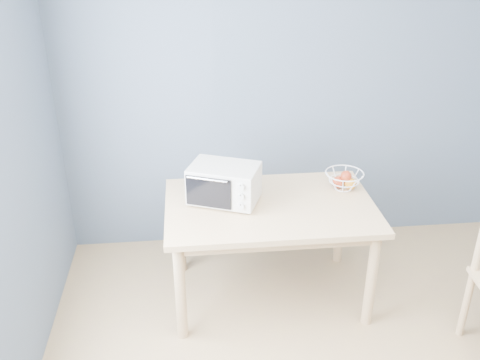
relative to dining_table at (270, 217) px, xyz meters
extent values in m
cube|color=slate|center=(0.50, 0.81, 0.65)|extent=(4.00, 0.01, 2.60)
cube|color=tan|center=(0.00, 0.00, 0.08)|extent=(1.40, 0.90, 0.04)
cylinder|color=tan|center=(-0.62, -0.37, -0.29)|extent=(0.07, 0.07, 0.71)
cylinder|color=tan|center=(0.62, -0.37, -0.29)|extent=(0.07, 0.07, 0.71)
cylinder|color=tan|center=(-0.62, 0.37, -0.29)|extent=(0.07, 0.07, 0.71)
cylinder|color=tan|center=(0.62, 0.37, -0.29)|extent=(0.07, 0.07, 0.71)
cube|color=beige|center=(-0.30, 0.07, 0.24)|extent=(0.53, 0.44, 0.25)
cube|color=black|center=(-0.36, 0.09, 0.24)|extent=(0.36, 0.35, 0.19)
cube|color=black|center=(-0.41, -0.05, 0.24)|extent=(0.29, 0.12, 0.21)
cylinder|color=silver|center=(-0.42, -0.07, 0.34)|extent=(0.25, 0.11, 0.01)
cube|color=beige|center=(-0.21, -0.12, 0.24)|extent=(0.12, 0.05, 0.23)
cylinder|color=black|center=(-0.52, 0.04, 0.11)|extent=(0.02, 0.02, 0.01)
cylinder|color=black|center=(-0.17, -0.10, 0.11)|extent=(0.02, 0.02, 0.01)
cylinder|color=black|center=(-0.43, 0.25, 0.11)|extent=(0.02, 0.02, 0.01)
cylinder|color=black|center=(-0.08, 0.11, 0.11)|extent=(0.02, 0.02, 0.01)
cylinder|color=silver|center=(-0.21, -0.13, 0.31)|extent=(0.05, 0.03, 0.04)
cylinder|color=silver|center=(-0.21, -0.13, 0.24)|extent=(0.05, 0.03, 0.04)
cylinder|color=silver|center=(-0.21, -0.13, 0.17)|extent=(0.05, 0.03, 0.04)
torus|color=white|center=(0.55, 0.17, 0.22)|extent=(0.35, 0.35, 0.01)
torus|color=white|center=(0.55, 0.17, 0.17)|extent=(0.27, 0.27, 0.01)
torus|color=white|center=(0.55, 0.17, 0.11)|extent=(0.16, 0.16, 0.01)
sphere|color=#AF1717|center=(0.51, 0.18, 0.15)|extent=(0.08, 0.08, 0.08)
sphere|color=orange|center=(0.59, 0.15, 0.15)|extent=(0.08, 0.08, 0.08)
sphere|color=#DB7B55|center=(0.56, 0.22, 0.15)|extent=(0.08, 0.08, 0.08)
sphere|color=#AF1717|center=(0.56, 0.16, 0.20)|extent=(0.08, 0.08, 0.08)
cylinder|color=tan|center=(1.20, -0.55, -0.40)|extent=(0.05, 0.05, 0.49)
camera|label=1|loc=(-0.53, -3.10, 1.84)|focal=40.00mm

